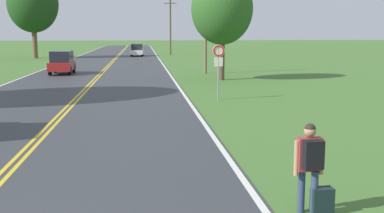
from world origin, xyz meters
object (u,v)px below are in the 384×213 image
traffic_sign (218,58)px  tree_behind_sign (33,4)px  hitchhiker_person (310,159)px  tree_left_verge (222,9)px  car_white_suv_mid_near (137,50)px  suitcase (322,201)px  car_red_suv_approaching (62,62)px

traffic_sign → tree_behind_sign: 45.19m
hitchhiker_person → tree_left_verge: bearing=-10.5°
hitchhiker_person → tree_left_verge: tree_left_verge is taller
hitchhiker_person → car_white_suv_mid_near: size_ratio=0.36×
suitcase → tree_behind_sign: bearing=12.1°
car_red_suv_approaching → car_white_suv_mid_near: (5.84, 29.34, -0.06)m
hitchhiker_person → car_white_suv_mid_near: 61.08m
tree_behind_sign → hitchhiker_person: bearing=-73.5°
traffic_sign → tree_behind_sign: size_ratio=0.26×
hitchhiker_person → car_white_suv_mid_near: bearing=-1.3°
hitchhiker_person → traffic_sign: bearing=-7.5°
suitcase → traffic_sign: 15.52m
car_red_suv_approaching → traffic_sign: bearing=-148.5°
suitcase → tree_left_verge: bearing=-10.0°
car_red_suv_approaching → car_white_suv_mid_near: bearing=-11.8°
tree_behind_sign → car_white_suv_mid_near: tree_behind_sign is taller
suitcase → car_red_suv_approaching: bearing=12.3°
tree_behind_sign → suitcase: bearing=-73.3°
tree_left_verge → tree_behind_sign: (-19.43, 31.22, 2.04)m
suitcase → car_red_suv_approaching: (-9.67, 31.68, 0.72)m
hitchhiker_person → tree_behind_sign: bearing=11.9°
tree_left_verge → car_red_suv_approaching: bearing=152.9°
tree_behind_sign → car_white_suv_mid_near: bearing=17.9°
tree_behind_sign → car_red_suv_approaching: tree_behind_sign is taller
car_white_suv_mid_near → car_red_suv_approaching: bearing=-9.3°
hitchhiker_person → tree_left_verge: (2.63, 25.47, 3.90)m
tree_left_verge → car_white_suv_mid_near: tree_left_verge is taller
car_red_suv_approaching → hitchhiker_person: bearing=-163.9°
hitchhiker_person → tree_behind_sign: (-16.80, 56.69, 5.94)m
traffic_sign → car_white_suv_mid_near: bearing=95.5°
hitchhiker_person → car_red_suv_approaching: 33.01m
tree_left_verge → hitchhiker_person: bearing=-95.9°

